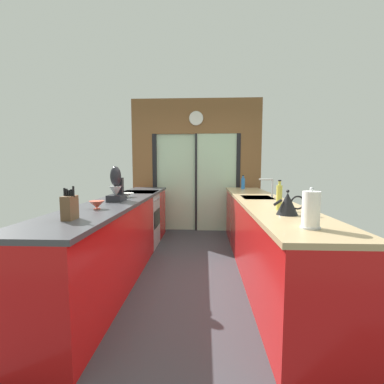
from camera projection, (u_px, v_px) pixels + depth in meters
ground_plane at (192, 261)px, 3.75m from camera, size 5.04×7.60×0.02m
back_wall_unit at (196, 157)px, 5.39m from camera, size 2.64×0.12×2.70m
left_counter_run at (118, 236)px, 3.28m from camera, size 0.62×3.80×0.92m
right_counter_run at (262, 235)px, 3.36m from camera, size 0.62×3.80×0.92m
sink_faucet at (270, 185)px, 3.54m from camera, size 0.19×0.02×0.26m
oven_range at (140, 219)px, 4.39m from camera, size 0.60×0.60×0.92m
mixing_bowl_near at (97, 205)px, 2.58m from camera, size 0.15×0.15×0.08m
mixing_bowl_far at (126, 195)px, 3.55m from camera, size 0.21×0.21×0.06m
knife_block at (70, 207)px, 2.06m from camera, size 0.09×0.14×0.27m
stand_mixer at (116, 188)px, 3.15m from camera, size 0.17×0.27×0.42m
kettle at (288, 204)px, 2.27m from camera, size 0.27×0.18×0.22m
soap_bottle_near at (279, 197)px, 2.52m from camera, size 0.06×0.06×0.29m
soap_bottle_far at (243, 183)px, 4.87m from camera, size 0.07×0.07×0.25m
paper_towel_roll at (311, 210)px, 1.77m from camera, size 0.13×0.13×0.28m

